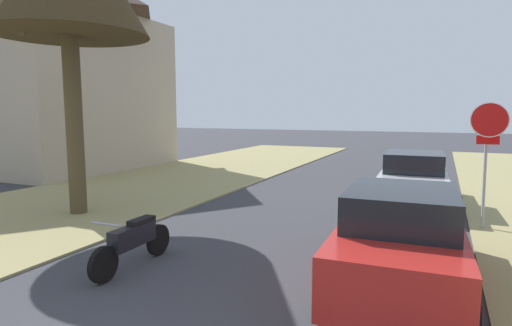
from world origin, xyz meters
name	(u,v)px	position (x,y,z in m)	size (l,w,h in m)	color
stop_sign_far	(488,138)	(3.87, 9.50, 2.16)	(0.81, 0.61, 2.93)	#9EA0A5
parked_sedan_red	(401,239)	(2.38, 5.48, 0.72)	(2.08, 4.46, 1.57)	red
parked_sedan_silver	(413,180)	(2.18, 11.80, 0.72)	(2.08, 4.46, 1.57)	#BCBCC1
parked_motorcycle	(133,241)	(-2.01, 4.25, 0.48)	(0.60, 2.05, 0.97)	black
house_backdrop_left	(68,63)	(-13.65, 13.56, 5.08)	(6.86, 9.24, 9.86)	tan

